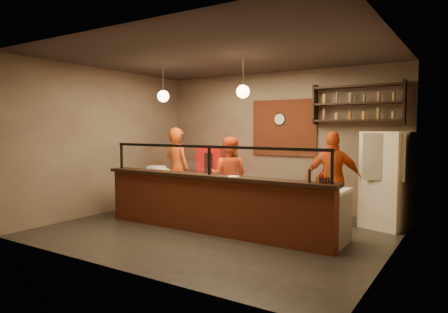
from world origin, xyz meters
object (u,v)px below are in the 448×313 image
Objects in this scene: cook_mid at (229,176)px; pepper_mill at (309,176)px; fridge at (387,180)px; pizza_dough at (247,182)px; red_cooler at (211,174)px; cook_right at (333,179)px; wall_clock at (280,119)px; condiment_caddy at (323,180)px; cook_left at (177,168)px.

cook_mid is 2.84m from pepper_mill.
pizza_dough is (-2.15, -1.57, -0.01)m from fridge.
pizza_dough is at bearing 157.70° from pepper_mill.
pepper_mill is (3.51, -2.48, 0.44)m from red_cooler.
cook_right reaches higher than cook_mid.
red_cooler is 4.32m from pepper_mill.
wall_clock is 1.89m from cook_mid.
red_cooler is at bearing 144.72° from pepper_mill.
condiment_caddy is 0.78× the size of pepper_mill.
cook_mid is at bearing 150.67° from condiment_caddy.
pepper_mill is (3.79, -1.47, 0.21)m from cook_left.
wall_clock is at bearing -7.02° from red_cooler.
red_cooler is (-1.73, -0.31, -1.38)m from wall_clock.
red_cooler is (-1.12, 0.97, -0.13)m from cook_mid.
fridge reaches higher than pizza_dough.
cook_right is at bearing 172.21° from cook_mid.
wall_clock is 0.18× the size of cook_mid.
cook_left is 9.20× the size of pepper_mill.
cook_left is 4.07m from pepper_mill.
red_cooler is (0.28, 1.01, -0.23)m from cook_left.
pizza_dough is (0.96, -0.92, 0.05)m from cook_mid.
red_cooler is (-4.23, 0.33, -0.19)m from fridge.
fridge is at bearing 71.51° from pepper_mill.
fridge is 1.26× the size of red_cooler.
cook_mid is 1.33m from pizza_dough.
wall_clock is at bearing 125.83° from condiment_caddy.
cook_left is at bearing 160.48° from condiment_caddy.
cook_left is 1.07m from red_cooler.
pizza_dough is (2.08, -1.90, 0.18)m from red_cooler.
pepper_mill is at bearing -163.11° from condiment_caddy.
cook_mid reaches higher than pizza_dough.
red_cooler is at bearing -33.34° from cook_right.
wall_clock is 3.44m from pepper_mill.
cook_mid is 8.25× the size of pepper_mill.
wall_clock is at bearing -53.82° from cook_right.
cook_right is 8.84× the size of pepper_mill.
pepper_mill is (-0.72, -2.16, 0.25)m from fridge.
cook_mid is 2.22m from cook_right.
cook_left is 11.82× the size of condiment_caddy.
wall_clock reaches higher than red_cooler.
condiment_caddy is (1.62, -0.53, 0.20)m from pizza_dough.
wall_clock is 0.21× the size of red_cooler.
cook_mid is at bearing -151.13° from fridge.
cook_right is at bearing 102.42° from condiment_caddy.
pizza_dough is (2.37, -0.89, -0.05)m from cook_left.
pizza_dough is 1.71m from condiment_caddy.
fridge reaches higher than red_cooler.
cook_left is 1.04× the size of fridge.
wall_clock is at bearing -177.19° from fridge.
cook_left reaches higher than fridge.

